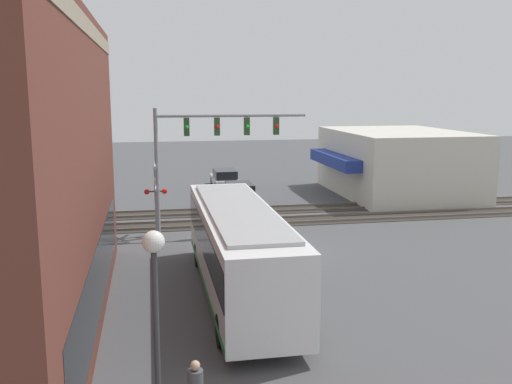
% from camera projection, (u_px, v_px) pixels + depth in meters
% --- Properties ---
extents(ground_plane, '(120.00, 120.00, 0.00)m').
position_uv_depth(ground_plane, '(280.00, 251.00, 26.66)').
color(ground_plane, '#4C4C4F').
extents(shop_building, '(11.66, 9.55, 4.58)m').
position_uv_depth(shop_building, '(396.00, 163.00, 41.01)').
color(shop_building, beige).
rests_on(shop_building, ground).
extents(city_bus, '(11.90, 2.59, 3.30)m').
position_uv_depth(city_bus, '(238.00, 247.00, 20.59)').
color(city_bus, white).
rests_on(city_bus, ground).
extents(traffic_signal_gantry, '(0.42, 7.78, 6.56)m').
position_uv_depth(traffic_signal_gantry, '(207.00, 139.00, 28.86)').
color(traffic_signal_gantry, gray).
rests_on(traffic_signal_gantry, ground).
extents(crossing_signal, '(1.41, 1.18, 3.81)m').
position_uv_depth(crossing_signal, '(156.00, 191.00, 29.27)').
color(crossing_signal, gray).
rests_on(crossing_signal, ground).
extents(streetlamp, '(0.44, 0.44, 4.75)m').
position_uv_depth(streetlamp, '(156.00, 324.00, 11.27)').
color(streetlamp, '#38383A').
rests_on(streetlamp, ground).
extents(rail_track_near, '(2.60, 60.00, 0.15)m').
position_uv_depth(rail_track_near, '(256.00, 222.00, 32.47)').
color(rail_track_near, '#332D28').
rests_on(rail_track_near, ground).
extents(rail_track_far, '(2.60, 60.00, 0.15)m').
position_uv_depth(rail_track_far, '(247.00, 211.00, 35.56)').
color(rail_track_far, '#332D28').
rests_on(rail_track_far, ground).
extents(parked_car_black, '(4.40, 1.82, 1.52)m').
position_uv_depth(parked_car_black, '(239.00, 195.00, 37.03)').
color(parked_car_black, black).
rests_on(parked_car_black, ground).
extents(parked_car_silver, '(4.71, 1.82, 1.42)m').
position_uv_depth(parked_car_silver, '(225.00, 179.00, 44.09)').
color(parked_car_silver, '#B7B7BC').
rests_on(parked_car_silver, ground).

